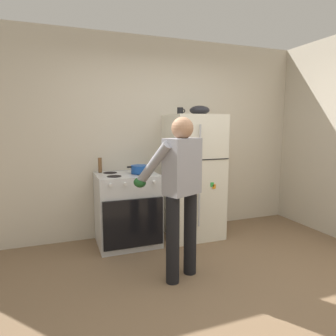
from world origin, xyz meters
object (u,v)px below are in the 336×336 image
at_px(stove_range, 128,209).
at_px(coffee_mug, 180,111).
at_px(refrigerator, 193,176).
at_px(person_cook, 179,184).
at_px(pepper_mill, 100,165).
at_px(red_pot, 140,169).
at_px(mixing_bowl, 200,110).

xyz_separation_m(stove_range, coffee_mug, (0.75, 0.06, 1.25)).
relative_size(refrigerator, person_cook, 1.04).
distance_m(refrigerator, pepper_mill, 1.26).
height_order(stove_range, person_cook, person_cook).
bearing_deg(stove_range, coffee_mug, 4.61).
distance_m(stove_range, red_pot, 0.54).
xyz_separation_m(refrigerator, red_pot, (-0.77, -0.05, 0.14)).
bearing_deg(mixing_bowl, refrigerator, -179.79).
bearing_deg(refrigerator, stove_range, -179.38).
xyz_separation_m(person_cook, mixing_bowl, (0.71, 1.02, 0.76)).
bearing_deg(stove_range, pepper_mill, 144.96).
bearing_deg(coffee_mug, refrigerator, -15.83).
distance_m(stove_range, coffee_mug, 1.46).
bearing_deg(stove_range, red_pot, -13.92).
bearing_deg(mixing_bowl, stove_range, -179.41).
relative_size(red_pot, pepper_mill, 1.73).
xyz_separation_m(red_pot, pepper_mill, (-0.46, 0.25, 0.04)).
relative_size(person_cook, mixing_bowl, 5.95).
relative_size(refrigerator, pepper_mill, 8.81).
height_order(person_cook, pepper_mill, person_cook).
relative_size(refrigerator, stove_range, 1.80).
xyz_separation_m(stove_range, person_cook, (0.29, -1.01, 0.50)).
xyz_separation_m(pepper_mill, mixing_bowl, (1.31, -0.20, 0.70)).
xyz_separation_m(red_pot, coffee_mug, (0.59, 0.10, 0.73)).
bearing_deg(coffee_mug, person_cook, -113.04).
relative_size(coffee_mug, pepper_mill, 0.59).
xyz_separation_m(refrigerator, mixing_bowl, (0.08, 0.00, 0.89)).
bearing_deg(stove_range, person_cook, -73.69).
bearing_deg(refrigerator, coffee_mug, 164.17).
distance_m(red_pot, mixing_bowl, 1.13).
distance_m(red_pot, coffee_mug, 0.95).
distance_m(refrigerator, mixing_bowl, 0.89).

